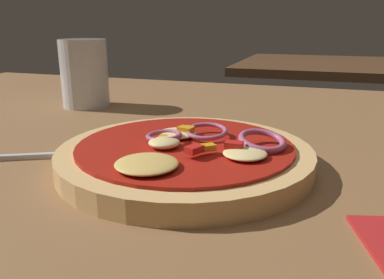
% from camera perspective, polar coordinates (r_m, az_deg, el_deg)
% --- Properties ---
extents(dining_table, '(1.45, 0.96, 0.03)m').
position_cam_1_polar(dining_table, '(0.38, 5.90, -4.98)').
color(dining_table, brown).
rests_on(dining_table, ground).
extents(pizza, '(0.23, 0.23, 0.04)m').
position_cam_1_polar(pizza, '(0.36, -0.94, -2.24)').
color(pizza, tan).
rests_on(pizza, dining_table).
extents(fork, '(0.17, 0.09, 0.00)m').
position_cam_1_polar(fork, '(0.41, -22.24, -2.28)').
color(fork, silver).
rests_on(fork, dining_table).
extents(beer_glass, '(0.07, 0.07, 0.10)m').
position_cam_1_polar(beer_glass, '(0.64, -15.43, 9.07)').
color(beer_glass, silver).
rests_on(beer_glass, dining_table).
extents(background_table, '(0.60, 0.55, 0.03)m').
position_cam_1_polar(background_table, '(1.40, 19.97, 10.06)').
color(background_table, '#4C301C').
rests_on(background_table, ground).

